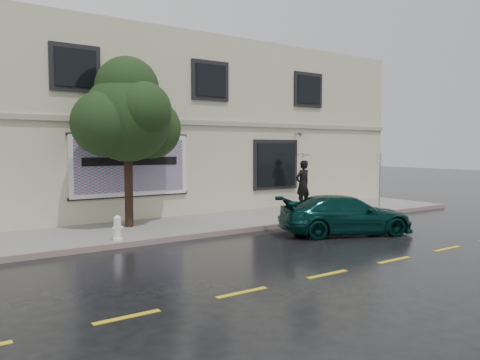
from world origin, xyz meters
TOP-DOWN VIEW (x-y plane):
  - ground at (0.00, 0.00)m, footprint 90.00×90.00m
  - sidewalk at (0.00, 3.25)m, footprint 20.00×3.50m
  - curb at (0.00, 1.50)m, footprint 20.00×0.18m
  - road_marking at (0.00, -3.50)m, footprint 19.00×0.12m
  - building at (0.00, 9.00)m, footprint 20.00×8.12m
  - billboard at (-3.20, 4.92)m, footprint 4.30×0.16m
  - car at (1.57, -0.50)m, footprint 4.51×3.28m
  - pedestrian at (3.94, 4.08)m, footprint 0.75×0.52m
  - umbrella at (3.94, 4.08)m, footprint 0.91×0.91m
  - street_tree at (-3.75, 3.75)m, footprint 2.77×2.77m
  - fire_hydrant at (-4.84, 1.80)m, footprint 0.28×0.26m
  - sign_pole at (6.82, 2.45)m, footprint 0.28×0.05m

SIDE VIEW (x-z plane):
  - ground at x=0.00m, z-range 0.00..0.00m
  - road_marking at x=0.00m, z-range 0.00..0.01m
  - sidewalk at x=0.00m, z-range 0.00..0.15m
  - curb at x=0.00m, z-range -0.01..0.15m
  - fire_hydrant at x=-4.84m, z-range 0.14..0.83m
  - car at x=1.57m, z-range 0.00..1.20m
  - pedestrian at x=3.94m, z-range 0.15..2.14m
  - sign_pole at x=6.82m, z-range 0.40..2.69m
  - billboard at x=-3.20m, z-range 0.95..3.15m
  - umbrella at x=3.94m, z-range 2.14..2.79m
  - building at x=0.00m, z-range 0.00..7.00m
  - street_tree at x=-3.75m, z-range 1.17..6.00m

